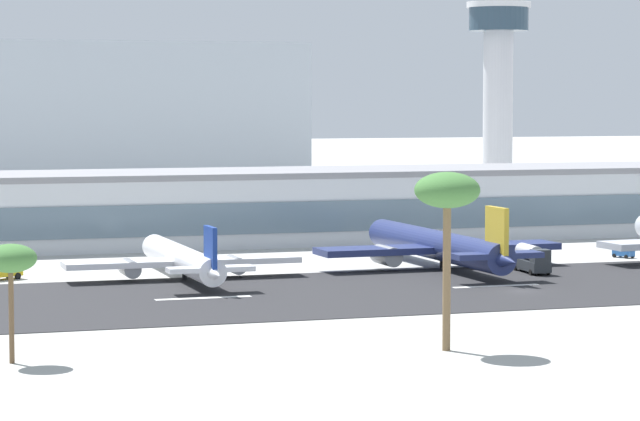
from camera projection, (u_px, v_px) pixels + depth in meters
ground_plane at (521, 292)px, 190.96m from camera, size 1400.00×1400.00×0.00m
runway_strip at (502, 286)px, 196.59m from camera, size 800.00×42.85×0.08m
runway_centreline_dash_3 at (203, 298)px, 184.53m from camera, size 12.00×1.20×0.01m
runway_centreline_dash_4 at (496, 286)px, 196.33m from camera, size 12.00×1.20×0.01m
terminal_building at (232, 207)px, 255.63m from camera, size 202.81×25.01×12.27m
control_tower at (498, 82)px, 315.00m from camera, size 13.38×13.38×44.51m
distant_hotel_block at (20, 123)px, 352.82m from camera, size 131.01×38.92×37.48m
airliner_navy_tail_gate_1 at (184, 260)px, 202.91m from camera, size 32.26×40.69×8.49m
airliner_gold_tail_gate_2 at (442, 247)px, 216.21m from camera, size 36.55×48.72×10.16m
service_baggage_tug_1 at (623, 251)px, 231.76m from camera, size 2.89×3.58×2.20m
service_fuel_truck_2 at (532, 259)px, 211.18m from camera, size 3.37×8.67×3.95m
palm_tree_0 at (11, 260)px, 138.79m from camera, size 4.87×4.87×11.12m
palm_tree_1 at (447, 195)px, 145.44m from camera, size 6.39×6.39×17.41m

